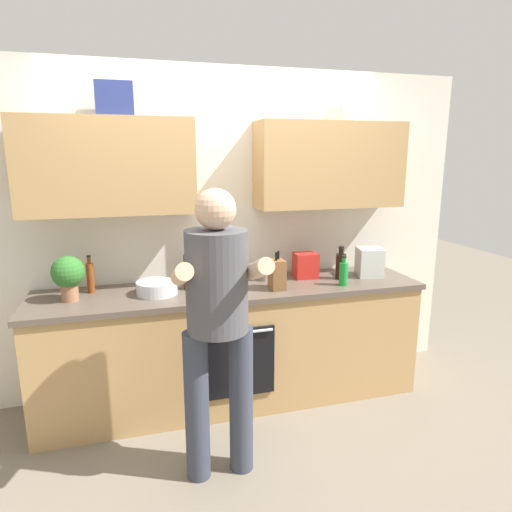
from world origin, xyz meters
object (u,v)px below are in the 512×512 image
grocery_bag_crisps (305,265)px  grocery_bag_produce (369,262)px  bottle_soy (340,265)px  bottle_vinegar (90,277)px  grocery_bag_bread (216,272)px  potted_herb (68,274)px  cup_stoneware (264,274)px  mixing_bowl (157,288)px  bottle_soda (343,273)px  bottle_syrup (218,285)px  knife_block (277,274)px  person_standing (218,314)px  bottle_wine (189,271)px

grocery_bag_crisps → grocery_bag_produce: (0.51, -0.09, 0.01)m
bottle_soy → grocery_bag_produce: (0.26, 0.02, 0.00)m
bottle_vinegar → grocery_bag_crisps: size_ratio=1.36×
bottle_vinegar → grocery_bag_bread: 0.88m
grocery_bag_bread → grocery_bag_produce: grocery_bag_produce is taller
bottle_soy → potted_herb: bearing=-179.9°
cup_stoneware → mixing_bowl: (-0.82, -0.13, -0.01)m
bottle_vinegar → bottle_soda: bottle_vinegar is taller
bottle_syrup → mixing_bowl: bearing=155.2°
grocery_bag_bread → grocery_bag_produce: bearing=-3.4°
knife_block → potted_herb: potted_herb is taller
cup_stoneware → grocery_bag_bread: (-0.38, -0.03, 0.05)m
bottle_vinegar → potted_herb: size_ratio=0.88×
grocery_bag_bread → potted_herb: bearing=-174.8°
bottle_soda → mixing_bowl: bottle_soda is taller
potted_herb → knife_block: bearing=-5.0°
cup_stoneware → grocery_bag_crisps: 0.35m
knife_block → grocery_bag_bread: size_ratio=1.38×
bottle_soda → grocery_bag_crisps: 0.34m
potted_herb → grocery_bag_produce: size_ratio=1.35×
person_standing → knife_block: person_standing is taller
potted_herb → grocery_bag_produce: bearing=0.5°
knife_block → bottle_syrup: bearing=-171.0°
cup_stoneware → grocery_bag_bread: 0.38m
bottle_syrup → grocery_bag_bread: size_ratio=1.13×
person_standing → potted_herb: 1.16m
grocery_bag_produce → bottle_syrup: bearing=-170.6°
grocery_bag_produce → mixing_bowl: bearing=-179.1°
knife_block → bottle_vinegar: bearing=168.0°
bottle_vinegar → mixing_bowl: size_ratio=0.95×
knife_block → grocery_bag_produce: knife_block is taller
bottle_wine → grocery_bag_bread: (0.20, 0.05, -0.03)m
cup_stoneware → bottle_soda: bearing=-28.0°
bottle_soda → grocery_bag_bread: bearing=164.2°
bottle_syrup → bottle_wine: bearing=124.3°
bottle_vinegar → bottle_syrup: bearing=-22.3°
person_standing → bottle_soy: (1.13, 0.78, 0.01)m
bottle_vinegar → potted_herb: bearing=-128.4°
bottle_wine → mixing_bowl: bearing=-166.8°
cup_stoneware → grocery_bag_produce: size_ratio=0.48×
person_standing → mixing_bowl: 0.82m
bottle_syrup → bottle_vinegar: size_ratio=0.84×
grocery_bag_bread → bottle_soy: bearing=-5.2°
bottle_soy → knife_block: bearing=-167.5°
bottle_soy → grocery_bag_bread: (-0.97, 0.09, -0.01)m
bottle_soy → cup_stoneware: (-0.59, 0.12, -0.06)m
mixing_bowl → knife_block: knife_block is taller
bottle_vinegar → person_standing: bearing=-52.1°
potted_herb → grocery_bag_produce: potted_herb is taller
grocery_bag_bread → mixing_bowl: bearing=-167.0°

